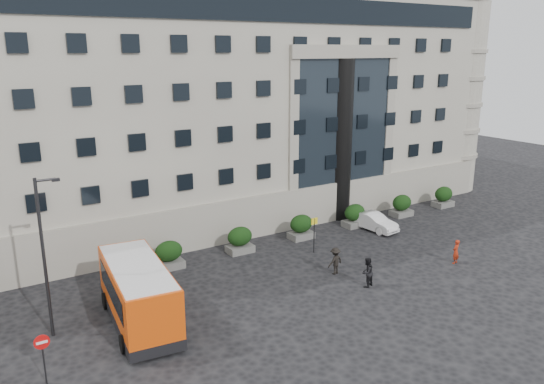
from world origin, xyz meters
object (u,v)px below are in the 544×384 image
(bus_stop_sign, at_px, (314,229))
(pedestrian_b, at_px, (367,272))
(hedge_b, at_px, (240,240))
(hedge_f, at_px, (443,197))
(no_entry_sign, at_px, (43,349))
(pedestrian_c, at_px, (335,261))
(street_lamp, at_px, (45,252))
(hedge_d, at_px, (355,215))
(minibus, at_px, (138,292))
(hedge_a, at_px, (169,255))
(pedestrian_a, at_px, (456,252))
(white_taxi, at_px, (373,221))
(hedge_e, at_px, (402,205))
(hedge_c, at_px, (301,227))

(bus_stop_sign, distance_m, pedestrian_b, 6.15)
(hedge_b, bearing_deg, hedge_f, 0.00)
(no_entry_sign, xyz_separation_m, pedestrian_c, (17.47, 2.43, -0.78))
(hedge_f, distance_m, no_entry_sign, 36.11)
(pedestrian_c, bearing_deg, street_lamp, -14.50)
(hedge_d, bearing_deg, street_lamp, -168.47)
(minibus, relative_size, pedestrian_c, 4.52)
(street_lamp, height_order, no_entry_sign, street_lamp)
(hedge_a, height_order, pedestrian_a, hedge_a)
(minibus, bearing_deg, bus_stop_sign, 18.99)
(white_taxi, relative_size, pedestrian_b, 2.24)
(hedge_f, height_order, pedestrian_a, hedge_f)
(bus_stop_sign, bearing_deg, street_lamp, -173.46)
(hedge_b, height_order, no_entry_sign, no_entry_sign)
(hedge_e, height_order, bus_stop_sign, bus_stop_sign)
(pedestrian_c, bearing_deg, pedestrian_a, 150.68)
(pedestrian_c, bearing_deg, hedge_d, -146.95)
(pedestrian_a, bearing_deg, white_taxi, -102.76)
(pedestrian_b, bearing_deg, hedge_c, -114.85)
(street_lamp, bearing_deg, hedge_e, 9.48)
(hedge_a, xyz_separation_m, bus_stop_sign, (9.50, -2.80, 0.80))
(hedge_c, bearing_deg, pedestrian_b, -99.69)
(white_taxi, xyz_separation_m, pedestrian_a, (-0.07, -7.92, 0.14))
(street_lamp, bearing_deg, minibus, -15.42)
(hedge_a, height_order, hedge_b, same)
(hedge_a, xyz_separation_m, white_taxi, (16.32, -1.39, -0.25))
(hedge_d, relative_size, pedestrian_b, 1.01)
(hedge_d, height_order, pedestrian_a, hedge_d)
(hedge_a, xyz_separation_m, no_entry_sign, (-9.00, -8.84, 0.72))
(no_entry_sign, distance_m, pedestrian_a, 25.27)
(hedge_e, relative_size, pedestrian_a, 1.13)
(hedge_c, height_order, no_entry_sign, no_entry_sign)
(hedge_d, height_order, bus_stop_sign, bus_stop_sign)
(street_lamp, xyz_separation_m, pedestrian_b, (16.83, -4.06, -3.45))
(hedge_a, xyz_separation_m, minibus, (-3.95, -5.90, 0.83))
(hedge_a, xyz_separation_m, hedge_f, (26.00, 0.00, 0.00))
(bus_stop_sign, distance_m, pedestrian_c, 3.85)
(minibus, distance_m, pedestrian_b, 13.20)
(no_entry_sign, bearing_deg, white_taxi, 16.40)
(hedge_f, xyz_separation_m, street_lamp, (-33.94, -4.80, 3.44))
(white_taxi, bearing_deg, hedge_c, 159.98)
(hedge_d, height_order, minibus, minibus)
(no_entry_sign, distance_m, minibus, 5.84)
(no_entry_sign, xyz_separation_m, pedestrian_a, (25.25, -0.47, -0.83))
(bus_stop_sign, distance_m, white_taxi, 7.04)
(pedestrian_c, bearing_deg, hedge_e, -161.43)
(hedge_b, xyz_separation_m, minibus, (-9.15, -5.90, 0.83))
(minibus, bearing_deg, hedge_a, 62.20)
(bus_stop_sign, relative_size, white_taxi, 0.61)
(hedge_d, distance_m, hedge_f, 10.40)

